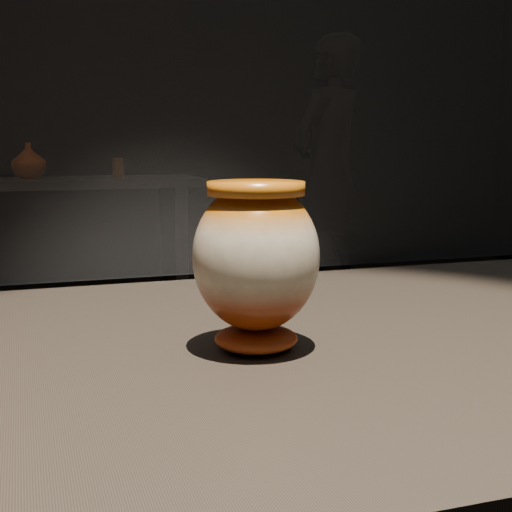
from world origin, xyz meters
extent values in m
cube|color=black|center=(0.00, 5.00, 1.60)|extent=(8.00, 3.20, 0.04)
cube|color=black|center=(0.00, 0.00, 0.88)|extent=(2.00, 0.80, 0.05)
ellipsoid|color=maroon|center=(-0.05, -0.02, 0.91)|extent=(0.10, 0.10, 0.03)
ellipsoid|color=beige|center=(-0.05, -0.02, 1.01)|extent=(0.15, 0.15, 0.17)
cylinder|color=#B96311|center=(-0.05, -0.02, 1.08)|extent=(0.12, 0.12, 0.02)
cube|color=black|center=(-0.24, 3.66, 0.88)|extent=(2.00, 0.60, 0.05)
cube|color=black|center=(0.61, 3.66, 0.42)|extent=(0.08, 0.50, 0.85)
imported|color=maroon|center=(-0.25, 3.70, 1.01)|extent=(0.28, 0.28, 0.21)
cylinder|color=brown|center=(0.26, 3.61, 0.96)|extent=(0.07, 0.07, 0.12)
imported|color=black|center=(1.75, 3.84, 0.92)|extent=(0.80, 0.73, 1.85)
camera|label=1|loc=(-0.30, -0.77, 1.14)|focal=50.00mm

